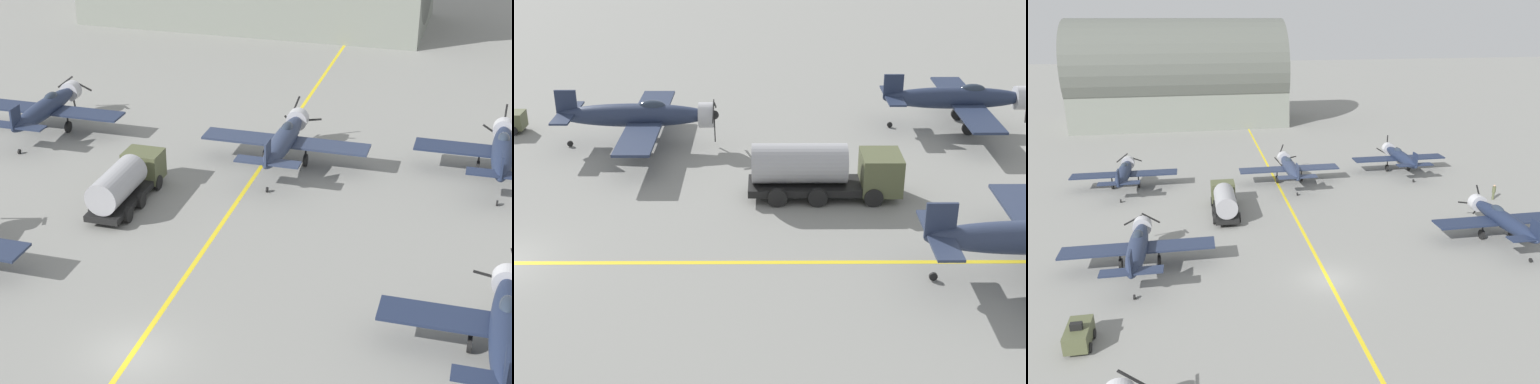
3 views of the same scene
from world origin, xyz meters
The scene contains 7 objects.
ground_plane centered at (0.00, 0.00, 0.00)m, with size 400.00×400.00×0.00m, color gray.
taxiway_stripe centered at (0.00, 0.00, 0.00)m, with size 0.30×160.00×0.01m, color yellow.
airplane_far_left centered at (-17.83, 24.86, 2.01)m, with size 12.00×9.98×3.65m.
airplane_far_center centered at (1.51, 23.65, 2.01)m, with size 12.00×9.98×3.71m.
airplane_far_right centered at (16.43, 25.84, 2.01)m, with size 12.00×9.98×3.80m.
airplane_mid_right centered at (17.11, 4.35, 2.01)m, with size 12.00×9.98×3.71m.
fuel_tanker centered at (-6.88, 15.08, 1.51)m, with size 2.68×8.00×2.98m.
Camera 1 is at (15.05, -30.76, 25.04)m, focal length 60.00 mm.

